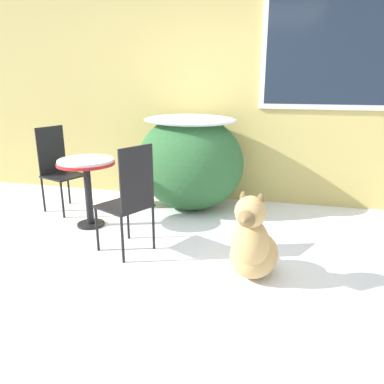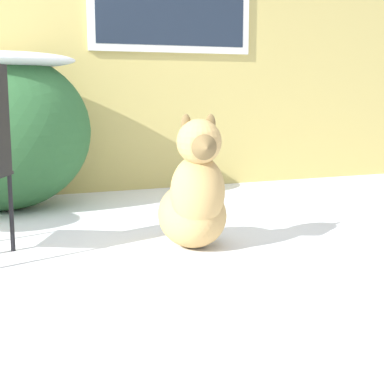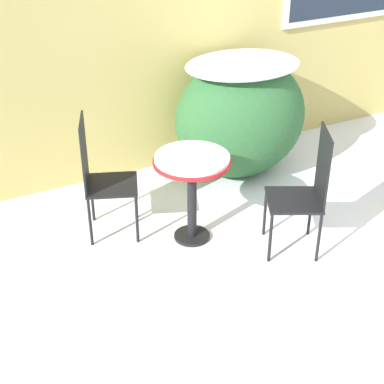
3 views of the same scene
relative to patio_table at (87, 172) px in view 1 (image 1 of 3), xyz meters
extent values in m
plane|color=white|center=(1.21, -0.88, -0.60)|extent=(16.00, 16.00, 0.00)
cube|color=tan|center=(1.21, 1.32, 0.88)|extent=(8.00, 0.06, 2.95)
cube|color=silver|center=(2.40, 1.27, 1.40)|extent=(1.47, 0.04, 1.62)
cube|color=#1E2838|center=(2.40, 1.26, 1.40)|extent=(1.35, 0.01, 1.50)
ellipsoid|color=#2D6033|center=(0.92, 0.79, -0.03)|extent=(1.27, 0.99, 1.14)
ellipsoid|color=white|center=(0.92, 0.79, 0.48)|extent=(1.08, 0.84, 0.12)
cylinder|color=black|center=(0.00, 0.00, -0.59)|extent=(0.29, 0.29, 0.03)
cylinder|color=black|center=(0.00, 0.00, -0.25)|extent=(0.08, 0.08, 0.65)
cylinder|color=red|center=(0.00, 0.00, 0.09)|extent=(0.60, 0.60, 0.03)
cylinder|color=white|center=(0.00, 0.00, 0.12)|extent=(0.57, 0.57, 0.03)
cube|color=black|center=(-0.52, 0.38, -0.17)|extent=(0.52, 0.52, 0.02)
cube|color=black|center=(-0.70, 0.45, 0.12)|extent=(0.15, 0.35, 0.56)
cylinder|color=black|center=(-0.42, 0.14, -0.39)|extent=(0.02, 0.02, 0.42)
cylinder|color=black|center=(-0.28, 0.48, -0.39)|extent=(0.02, 0.02, 0.42)
cylinder|color=black|center=(-0.76, 0.27, -0.39)|extent=(0.02, 0.02, 0.42)
cylinder|color=black|center=(-0.62, 0.61, -0.39)|extent=(0.02, 0.02, 0.42)
cube|color=black|center=(0.62, -0.48, -0.17)|extent=(0.54, 0.54, 0.02)
cube|color=black|center=(0.79, -0.56, 0.12)|extent=(0.18, 0.33, 0.56)
cylinder|color=black|center=(0.54, -0.23, -0.39)|extent=(0.02, 0.02, 0.42)
cylinder|color=black|center=(0.37, -0.56, -0.39)|extent=(0.02, 0.02, 0.42)
cylinder|color=black|center=(0.87, -0.40, -0.39)|extent=(0.02, 0.02, 0.42)
cylinder|color=black|center=(0.70, -0.72, -0.39)|extent=(0.02, 0.02, 0.42)
ellipsoid|color=tan|center=(1.81, -0.67, -0.42)|extent=(0.46, 0.55, 0.36)
ellipsoid|color=tan|center=(1.79, -0.81, -0.26)|extent=(0.33, 0.31, 0.40)
sphere|color=tan|center=(1.78, -0.84, 0.01)|extent=(0.24, 0.24, 0.24)
cone|color=brown|center=(1.76, -0.99, -0.01)|extent=(0.14, 0.09, 0.13)
ellipsoid|color=brown|center=(1.72, -0.81, 0.10)|extent=(0.06, 0.04, 0.11)
ellipsoid|color=brown|center=(1.85, -0.84, 0.10)|extent=(0.06, 0.04, 0.11)
ellipsoid|color=tan|center=(1.85, -0.44, -0.52)|extent=(0.11, 0.24, 0.07)
camera|label=1|loc=(1.97, -3.45, 0.94)|focal=35.00mm
camera|label=2|loc=(0.62, -3.66, 0.27)|focal=55.00mm
camera|label=3|loc=(-1.82, -3.51, 2.13)|focal=55.00mm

